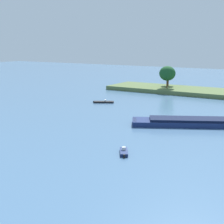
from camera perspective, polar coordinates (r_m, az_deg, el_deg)
treeline_island at (r=119.82m, az=16.21°, el=3.86°), size 69.19×17.11×9.35m
fishing_skiff at (r=54.28m, az=2.03°, el=-6.83°), size 2.97×3.79×1.04m
small_motorboat at (r=99.54m, az=-1.39°, el=1.73°), size 5.93×4.47×0.98m
cargo_barge at (r=75.34m, az=17.75°, el=-1.63°), size 33.88×21.25×5.71m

